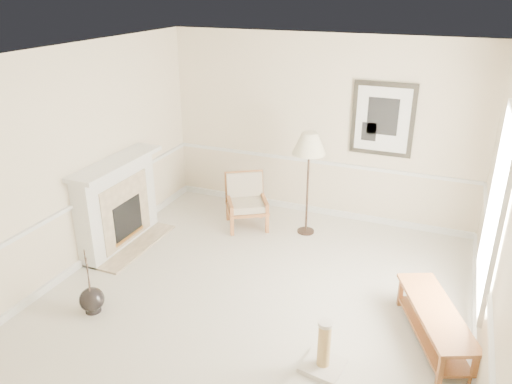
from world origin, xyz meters
The scene contains 8 objects.
ground centered at (0.00, 0.00, 0.00)m, with size 5.50×5.50×0.00m, color silver.
room centered at (0.14, 0.08, 1.87)m, with size 5.04×5.54×2.92m.
fireplace centered at (-2.34, 0.60, 0.64)m, with size 0.64×1.64×1.31m.
floor_vase centered at (-1.67, -0.89, 0.15)m, with size 0.29×0.29×0.84m.
armchair centered at (-0.92, 1.91, 0.44)m, with size 0.87×0.88×0.82m.
floor_lamp centered at (0.05, 1.99, 1.39)m, with size 0.66×0.66×1.59m.
bench centered at (2.06, 0.07, 0.27)m, with size 0.96×1.47×0.40m.
scratching_post centered at (1.08, -0.78, 0.18)m, with size 0.45×0.45×0.56m.
Camera 1 is at (1.95, -4.66, 3.59)m, focal length 35.00 mm.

